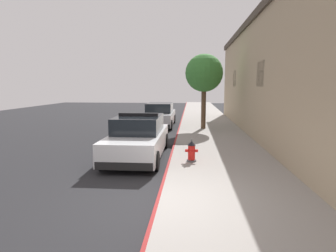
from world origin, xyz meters
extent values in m
cube|color=#232326|center=(-4.17, 10.00, -0.10)|extent=(32.53, 60.00, 0.20)
cube|color=gray|center=(1.83, 10.00, 0.07)|extent=(3.67, 60.00, 0.15)
cube|color=maroon|center=(-0.04, 10.00, 0.07)|extent=(0.08, 60.00, 0.15)
cube|color=black|center=(3.70, 6.76, 3.21)|extent=(0.06, 1.30, 1.10)
cube|color=black|center=(3.70, 14.28, 3.21)|extent=(0.06, 1.30, 1.10)
cube|color=white|center=(-1.30, 4.34, 0.58)|extent=(1.84, 4.80, 0.76)
cube|color=black|center=(-1.30, 4.49, 1.26)|extent=(1.64, 2.50, 0.60)
cube|color=black|center=(-1.30, 2.00, 0.32)|extent=(1.76, 0.16, 0.24)
cube|color=black|center=(-1.30, 6.68, 0.32)|extent=(1.76, 0.16, 0.24)
cylinder|color=black|center=(-2.16, 6.04, 0.32)|extent=(0.22, 0.64, 0.64)
cylinder|color=black|center=(-0.44, 6.04, 0.32)|extent=(0.22, 0.64, 0.64)
cylinder|color=black|center=(-2.16, 2.64, 0.32)|extent=(0.22, 0.64, 0.64)
cylinder|color=black|center=(-0.44, 2.64, 0.32)|extent=(0.22, 0.64, 0.64)
cube|color=black|center=(-1.30, 4.44, 1.62)|extent=(1.48, 0.20, 0.12)
cube|color=red|center=(-1.65, 4.44, 1.62)|extent=(0.44, 0.18, 0.11)
cube|color=#1E33E0|center=(-0.95, 4.44, 1.62)|extent=(0.44, 0.18, 0.11)
cube|color=#B2B5BA|center=(-1.43, 12.83, 0.58)|extent=(1.84, 4.80, 0.76)
cube|color=black|center=(-1.43, 12.98, 1.26)|extent=(1.64, 2.50, 0.60)
cube|color=black|center=(-1.43, 10.49, 0.32)|extent=(1.76, 0.16, 0.24)
cube|color=black|center=(-1.43, 15.17, 0.32)|extent=(1.76, 0.16, 0.24)
cylinder|color=black|center=(-2.29, 14.53, 0.32)|extent=(0.22, 0.64, 0.64)
cylinder|color=black|center=(-0.57, 14.53, 0.32)|extent=(0.22, 0.64, 0.64)
cylinder|color=black|center=(-2.29, 11.13, 0.32)|extent=(0.22, 0.64, 0.64)
cylinder|color=black|center=(-0.57, 11.13, 0.32)|extent=(0.22, 0.64, 0.64)
cylinder|color=#4C4C51|center=(0.71, 3.34, 0.18)|extent=(0.32, 0.32, 0.06)
cylinder|color=red|center=(0.71, 3.34, 0.46)|extent=(0.24, 0.24, 0.50)
cone|color=black|center=(0.71, 3.34, 0.78)|extent=(0.28, 0.28, 0.14)
cylinder|color=#4C4C51|center=(0.71, 3.34, 0.88)|extent=(0.05, 0.05, 0.06)
cylinder|color=red|center=(0.54, 3.34, 0.52)|extent=(0.10, 0.10, 0.10)
cylinder|color=red|center=(0.88, 3.34, 0.52)|extent=(0.10, 0.10, 0.10)
cylinder|color=red|center=(0.71, 3.16, 0.47)|extent=(0.13, 0.12, 0.13)
cylinder|color=brown|center=(1.42, 11.07, 1.41)|extent=(0.28, 0.28, 2.53)
sphere|color=#387A33|center=(1.42, 11.07, 3.46)|extent=(2.23, 2.23, 2.23)
camera|label=1|loc=(0.68, -6.11, 2.68)|focal=30.45mm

